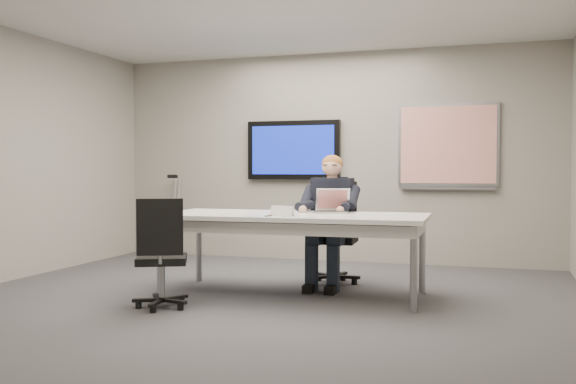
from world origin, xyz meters
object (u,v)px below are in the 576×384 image
(seated_person, at_px, (328,234))
(office_chair_far, at_px, (334,251))
(office_chair_near, at_px, (162,274))
(conference_table, at_px, (293,223))
(laptop, at_px, (331,207))

(seated_person, bearing_deg, office_chair_far, 89.58)
(office_chair_near, bearing_deg, conference_table, -159.15)
(conference_table, distance_m, laptop, 0.45)
(laptop, bearing_deg, conference_table, -160.71)
(conference_table, relative_size, office_chair_near, 2.66)
(office_chair_far, distance_m, laptop, 0.71)
(conference_table, height_order, office_chair_far, office_chair_far)
(office_chair_far, relative_size, office_chair_near, 1.12)
(seated_person, height_order, laptop, seated_person)
(office_chair_near, distance_m, seated_person, 1.88)
(conference_table, bearing_deg, office_chair_near, -135.55)
(office_chair_near, bearing_deg, laptop, -159.75)
(office_chair_far, xyz_separation_m, laptop, (0.08, -0.48, 0.52))
(office_chair_near, xyz_separation_m, seated_person, (1.15, 1.46, 0.25))
(office_chair_far, height_order, office_chair_near, office_chair_far)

